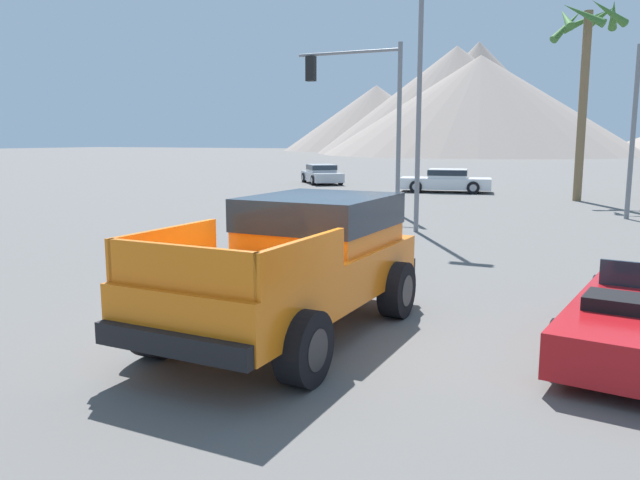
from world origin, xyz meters
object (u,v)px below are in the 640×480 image
parked_car_silver (322,174)px  palm_tree_short (586,52)px  traffic_light_crosswalk (360,96)px  street_lamp_post (420,68)px  parked_car_white (446,180)px  orange_pickup_truck (301,256)px

parked_car_silver → palm_tree_short: 16.60m
palm_tree_short → traffic_light_crosswalk: bearing=-131.4°
traffic_light_crosswalk → palm_tree_short: (7.08, 8.04, 2.12)m
street_lamp_post → palm_tree_short: size_ratio=0.92×
parked_car_white → street_lamp_post: bearing=179.8°
parked_car_silver → street_lamp_post: street_lamp_post is taller
parked_car_white → street_lamp_post: size_ratio=0.62×
parked_car_silver → street_lamp_post: bearing=84.2°
parked_car_white → parked_car_silver: (-8.39, 2.99, -0.01)m
orange_pickup_truck → street_lamp_post: 10.59m
parked_car_white → traffic_light_crosswalk: traffic_light_crosswalk is taller
parked_car_silver → street_lamp_post: size_ratio=0.56×
parked_car_white → traffic_light_crosswalk: 10.80m
parked_car_white → palm_tree_short: palm_tree_short is taller
street_lamp_post → palm_tree_short: palm_tree_short is taller
traffic_light_crosswalk → palm_tree_short: bearing=-131.4°
parked_car_white → palm_tree_short: (6.32, -2.12, 5.71)m
parked_car_white → palm_tree_short: bearing=-119.0°
parked_car_white → street_lamp_post: street_lamp_post is taller
orange_pickup_truck → palm_tree_short: 22.59m
parked_car_silver → palm_tree_short: palm_tree_short is taller
traffic_light_crosswalk → parked_car_silver: bearing=-59.9°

